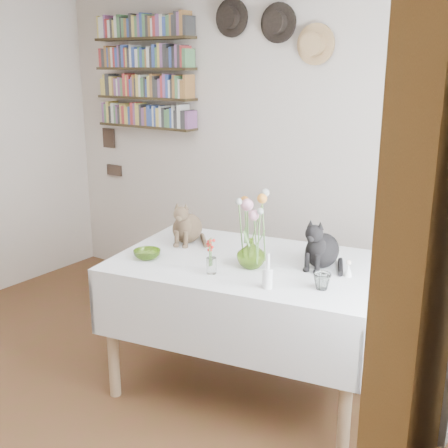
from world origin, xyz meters
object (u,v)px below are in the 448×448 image
Objects in this scene: black_cat at (323,241)px; flower_vase at (251,253)px; dining_table at (248,293)px; bookshelf_unit at (145,73)px; tabby_cat at (187,221)px.

flower_vase is (-0.32, -0.24, -0.06)m from black_cat.
bookshelf_unit reaches higher than dining_table.
black_cat is at bearing -12.81° from tabby_cat.
dining_table is 5.94× the size of tabby_cat.
flower_vase is at bearing -47.71° from dining_table.
dining_table is 5.72× the size of black_cat.
flower_vase is 2.30m from bookshelf_unit.
black_cat is at bearing 22.51° from dining_table.
bookshelf_unit is (-2.10, 0.87, 0.87)m from black_cat.
tabby_cat is at bearing -38.57° from bookshelf_unit.
tabby_cat is 0.28× the size of bookshelf_unit.
tabby_cat is 0.96× the size of black_cat.
bookshelf_unit reaches higher than black_cat.
tabby_cat is (-0.51, 0.08, 0.34)m from dining_table.
black_cat reaches higher than flower_vase.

